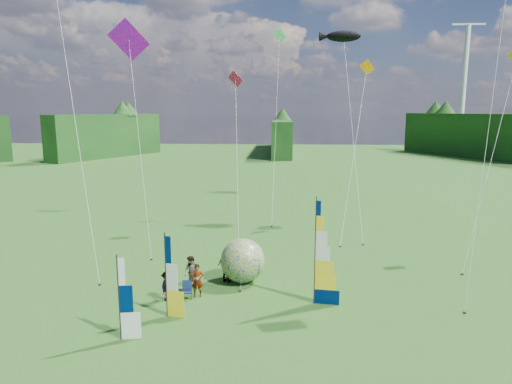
# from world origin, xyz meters

# --- Properties ---
(ground) EXTENTS (220.00, 220.00, 0.00)m
(ground) POSITION_xyz_m (0.00, 0.00, 0.00)
(ground) COLOR #2E601D
(ground) RESTS_ON ground
(treeline_ring) EXTENTS (210.00, 210.00, 8.00)m
(treeline_ring) POSITION_xyz_m (0.00, 0.00, 4.00)
(treeline_ring) COLOR #215619
(treeline_ring) RESTS_ON ground
(turbine_right) EXTENTS (8.00, 1.20, 30.00)m
(turbine_right) POSITION_xyz_m (45.00, 102.00, 15.00)
(turbine_right) COLOR silver
(turbine_right) RESTS_ON ground
(feather_banner_main) EXTENTS (1.39, 0.27, 5.15)m
(feather_banner_main) POSITION_xyz_m (1.86, 3.85, 2.58)
(feather_banner_main) COLOR #00164C
(feather_banner_main) RESTS_ON ground
(side_banner_left) EXTENTS (1.06, 0.30, 3.83)m
(side_banner_left) POSITION_xyz_m (-4.96, 2.00, 1.92)
(side_banner_left) COLOR yellow
(side_banner_left) RESTS_ON ground
(side_banner_far) EXTENTS (1.04, 0.27, 3.53)m
(side_banner_far) POSITION_xyz_m (-6.33, -0.24, 1.76)
(side_banner_far) COLOR white
(side_banner_far) RESTS_ON ground
(bol_inflatable) EXTENTS (3.00, 3.00, 2.44)m
(bol_inflatable) POSITION_xyz_m (-1.89, 6.51, 1.22)
(bol_inflatable) COLOR #012F95
(bol_inflatable) RESTS_ON ground
(spectator_a) EXTENTS (0.64, 0.45, 1.70)m
(spectator_a) POSITION_xyz_m (-3.99, 4.37, 0.85)
(spectator_a) COLOR #66594C
(spectator_a) RESTS_ON ground
(spectator_b) EXTENTS (0.96, 0.84, 1.79)m
(spectator_b) POSITION_xyz_m (-4.50, 5.30, 0.90)
(spectator_b) COLOR #66594C
(spectator_b) RESTS_ON ground
(spectator_c) EXTENTS (0.52, 1.02, 1.50)m
(spectator_c) POSITION_xyz_m (-5.42, 3.80, 0.75)
(spectator_c) COLOR #66594C
(spectator_c) RESTS_ON ground
(spectator_d) EXTENTS (1.15, 0.79, 1.82)m
(spectator_d) POSITION_xyz_m (-2.75, 6.39, 0.91)
(spectator_d) COLOR #66594C
(spectator_d) RESTS_ON ground
(camp_chair) EXTENTS (0.63, 0.63, 0.92)m
(camp_chair) POSITION_xyz_m (-4.45, 3.98, 0.46)
(camp_chair) COLOR #0E1D3D
(camp_chair) RESTS_ON ground
(kite_whale) EXTENTS (7.39, 15.92, 17.61)m
(kite_whale) POSITION_xyz_m (5.77, 19.98, 8.80)
(kite_whale) COLOR black
(kite_whale) RESTS_ON ground
(kite_rainbow_delta) EXTENTS (10.38, 12.65, 16.71)m
(kite_rainbow_delta) POSITION_xyz_m (-9.41, 12.90, 8.35)
(kite_rainbow_delta) COLOR #F90E18
(kite_rainbow_delta) RESTS_ON ground
(kite_parafoil) EXTENTS (8.32, 10.89, 19.36)m
(kite_parafoil) POSITION_xyz_m (10.52, 6.28, 9.68)
(kite_parafoil) COLOR red
(kite_parafoil) RESTS_ON ground
(small_kite_red) EXTENTS (6.71, 11.01, 12.92)m
(small_kite_red) POSITION_xyz_m (-3.12, 15.94, 6.46)
(small_kite_red) COLOR #CB2042
(small_kite_red) RESTS_ON ground
(small_kite_orange) EXTENTS (7.73, 12.58, 14.03)m
(small_kite_orange) POSITION_xyz_m (5.77, 18.13, 7.01)
(small_kite_orange) COLOR orange
(small_kite_orange) RESTS_ON ground
(small_kite_yellow) EXTENTS (9.15, 10.48, 13.94)m
(small_kite_yellow) POSITION_xyz_m (13.24, 11.76, 6.97)
(small_kite_yellow) COLOR yellow
(small_kite_yellow) RESTS_ON ground
(small_kite_pink) EXTENTS (8.44, 9.53, 17.58)m
(small_kite_pink) POSITION_xyz_m (-11.67, 8.50, 8.79)
(small_kite_pink) COLOR #FF42C2
(small_kite_pink) RESTS_ON ground
(small_kite_green) EXTENTS (5.63, 11.21, 17.36)m
(small_kite_green) POSITION_xyz_m (-0.39, 22.98, 8.68)
(small_kite_green) COLOR #3EC366
(small_kite_green) RESTS_ON ground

